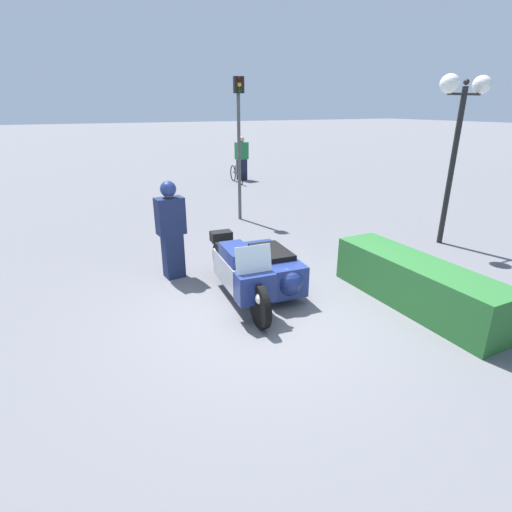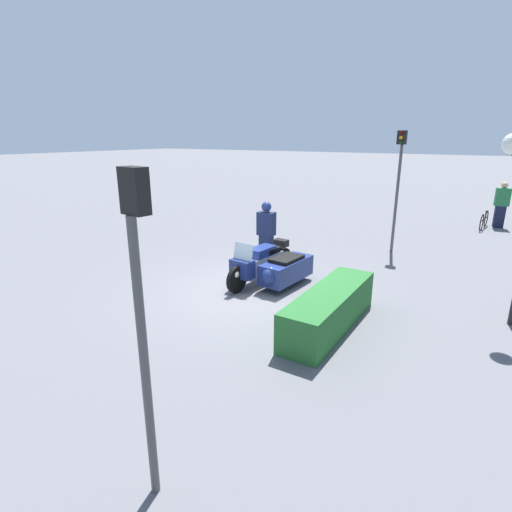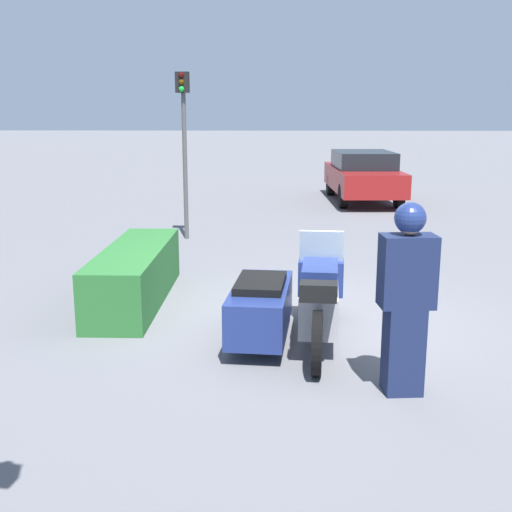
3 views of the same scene
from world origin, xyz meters
name	(u,v)px [view 3 (image 3 of 3)]	position (x,y,z in m)	size (l,w,h in m)	color
ground_plane	(304,319)	(0.00, 0.00, 0.00)	(160.00, 160.00, 0.00)	slate
police_motorcycle	(288,300)	(-0.70, 0.23, 0.47)	(2.64, 1.42, 1.16)	black
officer_rider	(406,295)	(-2.14, -0.81, 0.95)	(0.34, 0.51, 1.80)	#192347
hedge_bush_curbside	(135,275)	(0.74, 2.31, 0.38)	(2.99, 0.78, 0.75)	#28662D
traffic_light_near	(184,131)	(5.21, 2.20, 2.20)	(0.22, 0.28, 3.34)	#4C4C4C
parked_car_background	(363,175)	(11.00, -2.21, 0.78)	(4.60, 1.89, 1.45)	maroon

